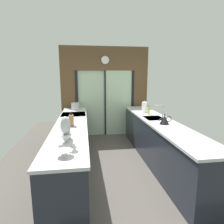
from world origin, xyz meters
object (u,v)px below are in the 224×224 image
Objects in this scene: kettle at (165,120)px; soap_bottle at (148,111)px; paper_towel_roll at (144,107)px; mixing_bowl at (64,153)px; stock_pot at (75,106)px; stand_mixer at (66,136)px; knife_block at (71,120)px; oven_range at (74,132)px.

soap_bottle is (-0.00, 0.94, -0.00)m from kettle.
soap_bottle is 0.33m from paper_towel_roll.
kettle is 0.94m from soap_bottle.
stock_pot reaches higher than mixing_bowl.
soap_bottle is at bearing 47.18° from stand_mixer.
paper_towel_roll is at bearing 51.60° from stand_mixer.
stand_mixer is 2.87m from paper_towel_roll.
knife_block reaches higher than soap_bottle.
oven_range is at bearing -91.60° from stock_pot.
oven_range is at bearing 145.07° from kettle.
soap_bottle is at bearing -90.00° from paper_towel_roll.
oven_range is 3.23× the size of knife_block.
knife_block is 1.96m from soap_bottle.
oven_range is 1.89m from paper_towel_roll.
kettle is (1.78, 1.28, 0.05)m from mixing_bowl.
paper_towel_roll is at bearing 32.92° from knife_block.
stock_pot is at bearing 90.00° from stand_mixer.
soap_bottle reaches higher than kettle.
kettle is at bearing -34.93° from oven_range.
mixing_bowl is 0.69× the size of knife_block.
soap_bottle is (1.80, -0.32, 0.55)m from oven_range.
knife_block is at bearing -155.06° from soap_bottle.
knife_block is (0.02, -1.14, 0.57)m from oven_range.
soap_bottle is (1.78, 0.83, -0.02)m from knife_block.
stand_mixer reaches higher than knife_block.
paper_towel_roll is at bearing 90.09° from kettle.
paper_towel_roll is at bearing 54.99° from mixing_bowl.
stand_mixer is (0.02, -2.24, 0.63)m from oven_range.
oven_range is 2.19× the size of stand_mixer.
knife_block is (0.00, 1.39, 0.07)m from mixing_bowl.
stand_mixer is at bearing 90.00° from mixing_bowl.
soap_bottle is at bearing 51.23° from mixing_bowl.
knife_block is 1.09m from stand_mixer.
stock_pot is at bearing 132.93° from kettle.
knife_block is 1.25× the size of stock_pot.
mixing_bowl is 1.39m from knife_block.
kettle is at bearing 28.80° from stand_mixer.
kettle is 1.24× the size of soap_bottle.
stand_mixer is at bearing -151.20° from kettle.
soap_bottle is at bearing 24.94° from knife_block.
stock_pot is (-0.00, 2.90, -0.06)m from stand_mixer.
stand_mixer is at bearing -89.53° from oven_range.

